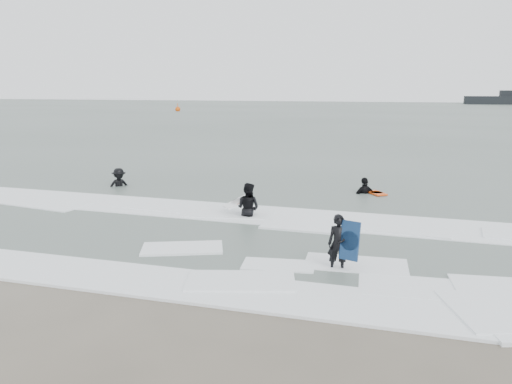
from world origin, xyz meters
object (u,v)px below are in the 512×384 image
(surfer_wading, at_px, (248,218))
(surfer_right_near, at_px, (365,194))
(surfer_centre, at_px, (338,271))
(surfer_breaker, at_px, (119,188))
(buoy, at_px, (178,109))

(surfer_wading, height_order, surfer_right_near, surfer_right_near)
(surfer_centre, xyz_separation_m, surfer_right_near, (-0.19, 9.54, 0.00))
(surfer_centre, height_order, surfer_wading, surfer_wading)
(surfer_breaker, height_order, buoy, buoy)
(surfer_wading, height_order, buoy, buoy)
(surfer_wading, distance_m, surfer_breaker, 8.10)
(surfer_wading, xyz_separation_m, surfer_right_near, (3.54, 5.27, 0.00))
(surfer_centre, bearing_deg, surfer_breaker, 133.56)
(surfer_wading, bearing_deg, surfer_right_near, -111.04)
(surfer_breaker, xyz_separation_m, buoy, (-31.42, 70.75, 0.42))
(surfer_right_near, xyz_separation_m, buoy, (-42.28, 68.94, 0.42))
(buoy, bearing_deg, surfer_breaker, -66.06)
(surfer_centre, height_order, surfer_right_near, surfer_right_near)
(surfer_centre, height_order, buoy, buoy)
(surfer_breaker, bearing_deg, buoy, 67.82)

